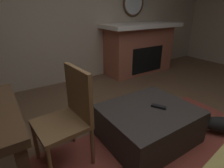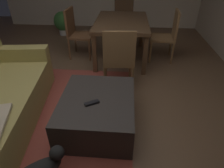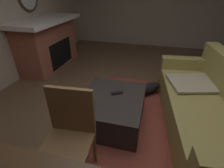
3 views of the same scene
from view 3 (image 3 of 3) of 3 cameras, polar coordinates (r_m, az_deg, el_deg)
floor at (r=2.41m, az=7.65°, el=-14.43°), size 9.49×9.49×0.00m
wall_left at (r=5.70m, az=14.79°, el=25.76°), size 0.12×5.62×2.69m
area_rug at (r=2.46m, az=13.81°, el=-13.86°), size 2.60×2.00×0.01m
fireplace at (r=4.22m, az=-20.58°, el=12.75°), size 1.80×0.76×1.10m
couch at (r=2.53m, az=29.73°, el=-7.15°), size 2.27×1.12×0.89m
ottoman_coffee_table at (r=2.38m, az=0.07°, el=-8.44°), size 0.97×0.83×0.40m
tv_remote at (r=2.33m, az=1.69°, el=-3.03°), size 0.12×0.16×0.02m
dining_chair_west at (r=1.66m, az=-14.36°, el=-15.36°), size 0.47×0.47×0.93m
small_dog at (r=2.99m, az=11.72°, el=-1.34°), size 0.48×0.50×0.26m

